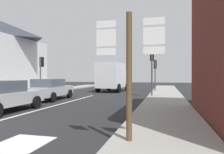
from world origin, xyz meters
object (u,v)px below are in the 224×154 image
object	(u,v)px
traffic_light_near_right	(152,62)
traffic_light_near_left	(41,67)
route_sign_post	(129,66)
delivery_truck	(113,76)
sedan_far	(50,89)
sedan_near	(1,96)
traffic_light_far_right	(155,68)

from	to	relation	value
traffic_light_near_right	traffic_light_near_left	distance (m)	10.03
route_sign_post	traffic_light_near_right	size ratio (longest dim) A/B	0.85
delivery_truck	sedan_far	bearing A→B (deg)	-105.08
traffic_light_near_right	traffic_light_near_left	xyz separation A→B (m)	(-10.02, 0.16, -0.27)
traffic_light_near_left	sedan_far	bearing A→B (deg)	-50.76
route_sign_post	traffic_light_near_right	xyz separation A→B (m)	(-0.19, 12.08, 0.89)
route_sign_post	traffic_light_near_left	size ratio (longest dim) A/B	0.94
traffic_light_near_left	route_sign_post	bearing A→B (deg)	-50.16
sedan_near	sedan_far	bearing A→B (deg)	95.77
route_sign_post	traffic_light_far_right	size ratio (longest dim) A/B	0.96
traffic_light_near_right	sedan_far	bearing A→B (deg)	-151.71
sedan_far	traffic_light_near_left	world-z (taller)	traffic_light_near_left
delivery_truck	traffic_light_near_left	size ratio (longest dim) A/B	1.50
sedan_near	traffic_light_near_left	distance (m)	9.89
route_sign_post	traffic_light_near_left	distance (m)	15.95
delivery_truck	traffic_light_near_right	distance (m)	6.89
delivery_truck	traffic_light_near_left	bearing A→B (deg)	-138.30
sedan_far	delivery_truck	distance (m)	9.14
traffic_light_far_right	route_sign_post	bearing A→B (deg)	-89.38
sedan_far	route_sign_post	size ratio (longest dim) A/B	1.34
delivery_truck	traffic_light_near_left	world-z (taller)	traffic_light_near_left
traffic_light_near_right	traffic_light_far_right	world-z (taller)	traffic_light_near_right
sedan_far	traffic_light_near_right	bearing A→B (deg)	28.29
sedan_near	traffic_light_far_right	xyz separation A→B (m)	(6.35, 14.40, 1.72)
traffic_light_far_right	traffic_light_near_right	bearing A→B (deg)	-90.00
traffic_light_near_left	delivery_truck	bearing A→B (deg)	41.70
sedan_far	route_sign_post	distance (m)	11.02
route_sign_post	traffic_light_far_right	bearing A→B (deg)	90.62
sedan_far	delivery_truck	size ratio (longest dim) A/B	0.83
sedan_near	sedan_far	size ratio (longest dim) A/B	0.98
sedan_far	traffic_light_near_left	xyz separation A→B (m)	(-3.15, 3.86, 1.77)
sedan_near	traffic_light_near_right	distance (m)	11.08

